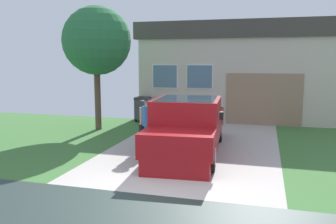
# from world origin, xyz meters

# --- Properties ---
(pickup_truck) EXTENTS (2.27, 5.50, 1.69)m
(pickup_truck) POSITION_xyz_m (-0.06, 3.32, 0.75)
(pickup_truck) COLOR maroon
(pickup_truck) RESTS_ON ground
(person_with_hat) EXTENTS (0.53, 0.44, 1.67)m
(person_with_hat) POSITION_xyz_m (-1.36, 3.48, 0.93)
(person_with_hat) COLOR black
(person_with_hat) RESTS_ON ground
(handbag) EXTENTS (0.39, 0.16, 0.43)m
(handbag) POSITION_xyz_m (-1.32, 3.16, 0.13)
(handbag) COLOR #232328
(handbag) RESTS_ON ground
(house_with_garage) EXTENTS (10.63, 6.00, 4.50)m
(house_with_garage) POSITION_xyz_m (1.50, 11.76, 2.28)
(house_with_garage) COLOR beige
(house_with_garage) RESTS_ON ground
(front_yard_tree) EXTENTS (2.69, 2.69, 4.88)m
(front_yard_tree) POSITION_xyz_m (-4.39, 6.24, 3.54)
(front_yard_tree) COLOR brown
(front_yard_tree) RESTS_ON ground
(wheeled_trash_bin) EXTENTS (0.60, 0.72, 1.11)m
(wheeled_trash_bin) POSITION_xyz_m (-3.27, 8.43, 0.60)
(wheeled_trash_bin) COLOR #424247
(wheeled_trash_bin) RESTS_ON ground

